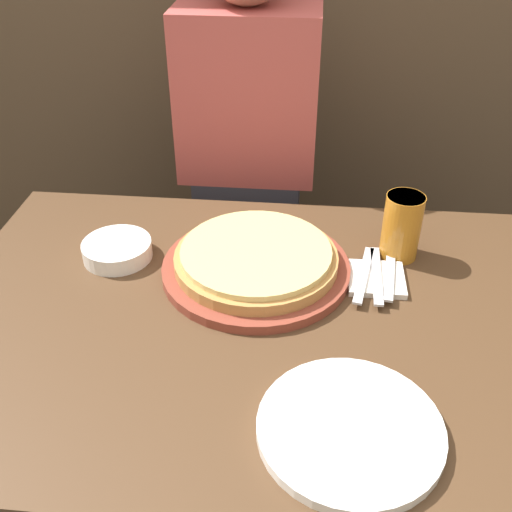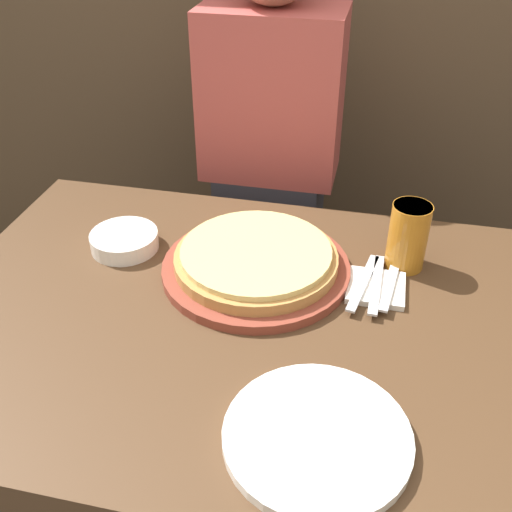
{
  "view_description": "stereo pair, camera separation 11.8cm",
  "coord_description": "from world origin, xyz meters",
  "px_view_note": "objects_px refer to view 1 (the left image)",
  "views": [
    {
      "loc": [
        0.05,
        -0.83,
        1.46
      ],
      "look_at": [
        -0.04,
        0.13,
        0.78
      ],
      "focal_mm": 42.0,
      "sensor_mm": 36.0,
      "label": 1
    },
    {
      "loc": [
        0.17,
        -0.81,
        1.46
      ],
      "look_at": [
        -0.04,
        0.13,
        0.78
      ],
      "focal_mm": 42.0,
      "sensor_mm": 36.0,
      "label": 2
    }
  ],
  "objects_px": {
    "side_bowl": "(117,250)",
    "dinner_knife": "(377,275)",
    "dinner_plate": "(350,429)",
    "spoon": "(390,276)",
    "fork": "(364,274)",
    "pizza_on_board": "(256,262)",
    "beer_glass": "(402,224)",
    "diner_person": "(249,191)"
  },
  "relations": [
    {
      "from": "side_bowl",
      "to": "diner_person",
      "type": "xyz_separation_m",
      "value": [
        0.22,
        0.46,
        -0.1
      ]
    },
    {
      "from": "pizza_on_board",
      "to": "dinner_knife",
      "type": "xyz_separation_m",
      "value": [
        0.24,
        -0.01,
        -0.01
      ]
    },
    {
      "from": "dinner_plate",
      "to": "diner_person",
      "type": "bearing_deg",
      "value": 105.63
    },
    {
      "from": "dinner_plate",
      "to": "fork",
      "type": "bearing_deg",
      "value": 84.21
    },
    {
      "from": "side_bowl",
      "to": "spoon",
      "type": "relative_size",
      "value": 0.89
    },
    {
      "from": "pizza_on_board",
      "to": "beer_glass",
      "type": "distance_m",
      "value": 0.31
    },
    {
      "from": "dinner_knife",
      "to": "diner_person",
      "type": "bearing_deg",
      "value": 121.86
    },
    {
      "from": "fork",
      "to": "diner_person",
      "type": "relative_size",
      "value": 0.14
    },
    {
      "from": "pizza_on_board",
      "to": "fork",
      "type": "bearing_deg",
      "value": -1.65
    },
    {
      "from": "beer_glass",
      "to": "side_bowl",
      "type": "bearing_deg",
      "value": -173.71
    },
    {
      "from": "beer_glass",
      "to": "dinner_plate",
      "type": "distance_m",
      "value": 0.49
    },
    {
      "from": "side_bowl",
      "to": "beer_glass",
      "type": "bearing_deg",
      "value": 6.29
    },
    {
      "from": "dinner_plate",
      "to": "diner_person",
      "type": "relative_size",
      "value": 0.21
    },
    {
      "from": "beer_glass",
      "to": "fork",
      "type": "xyz_separation_m",
      "value": [
        -0.08,
        -0.1,
        -0.06
      ]
    },
    {
      "from": "dinner_plate",
      "to": "side_bowl",
      "type": "height_order",
      "value": "side_bowl"
    },
    {
      "from": "dinner_plate",
      "to": "dinner_knife",
      "type": "distance_m",
      "value": 0.38
    },
    {
      "from": "dinner_plate",
      "to": "spoon",
      "type": "relative_size",
      "value": 1.71
    },
    {
      "from": "pizza_on_board",
      "to": "fork",
      "type": "distance_m",
      "value": 0.21
    },
    {
      "from": "pizza_on_board",
      "to": "beer_glass",
      "type": "xyz_separation_m",
      "value": [
        0.29,
        0.09,
        0.05
      ]
    },
    {
      "from": "spoon",
      "to": "side_bowl",
      "type": "bearing_deg",
      "value": 176.68
    },
    {
      "from": "pizza_on_board",
      "to": "spoon",
      "type": "relative_size",
      "value": 2.33
    },
    {
      "from": "pizza_on_board",
      "to": "diner_person",
      "type": "distance_m",
      "value": 0.5
    },
    {
      "from": "fork",
      "to": "spoon",
      "type": "relative_size",
      "value": 1.17
    },
    {
      "from": "pizza_on_board",
      "to": "dinner_plate",
      "type": "distance_m",
      "value": 0.42
    },
    {
      "from": "side_bowl",
      "to": "fork",
      "type": "height_order",
      "value": "side_bowl"
    },
    {
      "from": "pizza_on_board",
      "to": "diner_person",
      "type": "bearing_deg",
      "value": 97.94
    },
    {
      "from": "side_bowl",
      "to": "pizza_on_board",
      "type": "bearing_deg",
      "value": -5.1
    },
    {
      "from": "beer_glass",
      "to": "diner_person",
      "type": "xyz_separation_m",
      "value": [
        -0.36,
        0.4,
        -0.16
      ]
    },
    {
      "from": "side_bowl",
      "to": "fork",
      "type": "bearing_deg",
      "value": -3.65
    },
    {
      "from": "side_bowl",
      "to": "fork",
      "type": "relative_size",
      "value": 0.76
    },
    {
      "from": "side_bowl",
      "to": "fork",
      "type": "xyz_separation_m",
      "value": [
        0.5,
        -0.03,
        -0.0
      ]
    },
    {
      "from": "side_bowl",
      "to": "dinner_knife",
      "type": "distance_m",
      "value": 0.53
    },
    {
      "from": "dinner_plate",
      "to": "dinner_knife",
      "type": "height_order",
      "value": "dinner_plate"
    },
    {
      "from": "dinner_plate",
      "to": "dinner_knife",
      "type": "xyz_separation_m",
      "value": [
        0.06,
        0.38,
        0.01
      ]
    },
    {
      "from": "pizza_on_board",
      "to": "side_bowl",
      "type": "bearing_deg",
      "value": 174.9
    },
    {
      "from": "dinner_plate",
      "to": "beer_glass",
      "type": "bearing_deg",
      "value": 76.48
    },
    {
      "from": "side_bowl",
      "to": "spoon",
      "type": "xyz_separation_m",
      "value": [
        0.55,
        -0.03,
        -0.0
      ]
    },
    {
      "from": "beer_glass",
      "to": "side_bowl",
      "type": "relative_size",
      "value": 0.98
    },
    {
      "from": "pizza_on_board",
      "to": "beer_glass",
      "type": "relative_size",
      "value": 2.69
    },
    {
      "from": "dinner_plate",
      "to": "side_bowl",
      "type": "bearing_deg",
      "value": 138.81
    },
    {
      "from": "diner_person",
      "to": "fork",
      "type": "bearing_deg",
      "value": -60.29
    },
    {
      "from": "side_bowl",
      "to": "dinner_knife",
      "type": "relative_size",
      "value": 0.76
    }
  ]
}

